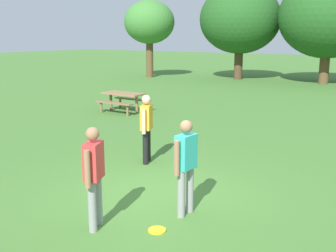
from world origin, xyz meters
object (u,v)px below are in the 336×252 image
Objects in this scene: tree_tall_left at (149,23)px; tree_broad_center at (240,19)px; person_catcher at (146,124)px; frisbee at (157,230)px; person_bystander at (186,161)px; person_thrower at (94,171)px; tree_far_right at (328,16)px; picnic_table_near at (123,98)px.

tree_broad_center reaches higher than tree_tall_left.
tree_tall_left reaches higher than person_catcher.
person_bystander is at bearing 86.35° from frisbee.
person_thrower is 3.48m from person_catcher.
tree_tall_left is at bearing 126.09° from frisbee.
picnic_table_near is at bearing -106.70° from tree_far_right.
person_bystander reaches higher than picnic_table_near.
person_thrower is 0.96× the size of picnic_table_near.
tree_broad_center is (-1.33, 14.08, 3.48)m from picnic_table_near.
frisbee is at bearing -47.75° from picnic_table_near.
tree_broad_center is at bearing 108.44° from person_thrower.
person_thrower is 10.10m from picnic_table_near.
frisbee is at bearing -53.91° from tree_tall_left.
tree_tall_left is 11.88m from tree_far_right.
person_catcher is 3.02m from person_bystander.
person_bystander is 5.77× the size of frisbee.
frisbee is (-0.05, -0.78, -0.93)m from person_bystander.
tree_far_right is (-1.74, 22.46, 3.17)m from person_thrower.
person_bystander is 0.26× the size of tree_broad_center.
frisbee is (2.22, -2.77, -0.93)m from person_catcher.
picnic_table_near is 14.33m from tree_tall_left.
person_thrower is 0.30× the size of tree_tall_left.
person_thrower and person_catcher have the same top height.
tree_tall_left is (-13.36, 19.96, 2.92)m from person_thrower.
person_bystander is at bearing 52.81° from person_thrower.
person_bystander is at bearing -82.85° from tree_far_right.
tree_broad_center is (-8.31, 20.94, 3.10)m from person_bystander.
person_catcher is 1.00× the size of person_bystander.
tree_broad_center is 5.65m from tree_far_right.
person_thrower is 24.19m from tree_tall_left.
picnic_table_near is at bearing 135.52° from person_bystander.
tree_far_right is (-0.39, 19.25, 3.17)m from person_catcher.
picnic_table_near is 14.57m from tree_broad_center.
person_catcher is (-1.35, 3.21, 0.00)m from person_thrower.
person_catcher is 0.30× the size of tree_tall_left.
tree_tall_left is (-14.23, 19.52, 3.85)m from frisbee.
picnic_table_near is 0.31× the size of tree_tall_left.
person_thrower reaches higher than picnic_table_near.
person_thrower is 1.53m from person_bystander.
person_thrower reaches higher than frisbee.
person_catcher is at bearing 138.79° from person_bystander.
frisbee is 0.05× the size of tree_tall_left.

